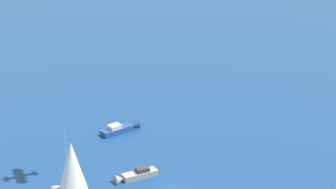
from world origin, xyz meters
TOP-DOWN VIEW (x-y plane):
  - motorboat_far_port at (-2.30, -9.62)m, footprint 8.69×8.29m
  - sailboat_far_stbd at (8.86, -18.17)m, footprint 6.64×10.81m
  - motorboat_offshore at (-24.23, -21.97)m, footprint 10.33×7.84m

SIDE VIEW (x-z plane):
  - motorboat_far_port at x=-2.30m, z-range -0.64..2.13m
  - motorboat_offshore at x=-24.23m, z-range -0.70..2.34m
  - sailboat_far_stbd at x=8.86m, z-range -0.59..12.91m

